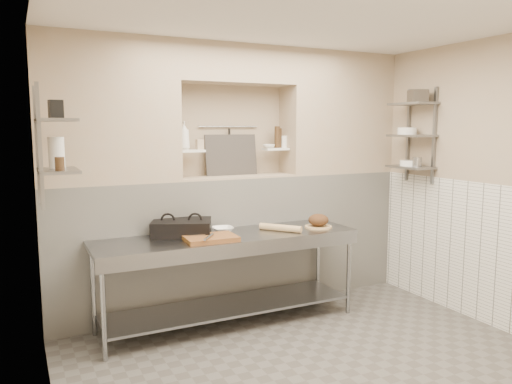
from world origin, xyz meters
TOP-DOWN VIEW (x-y plane):
  - floor at (0.00, 0.00)m, footprint 4.00×3.90m
  - ceiling at (0.00, 0.00)m, footprint 4.00×3.90m
  - wall_left at (-2.05, 0.00)m, footprint 0.10×3.90m
  - wall_right at (2.05, 0.00)m, footprint 0.10×3.90m
  - wall_back at (0.00, 2.00)m, footprint 4.00×0.10m
  - backwall_lower at (0.00, 1.75)m, footprint 4.00×0.40m
  - alcove_sill at (0.00, 1.75)m, footprint 1.30×0.40m
  - backwall_pillar_left at (-1.33, 1.75)m, footprint 1.35×0.40m
  - backwall_pillar_right at (1.33, 1.75)m, footprint 1.35×0.40m
  - backwall_header at (0.00, 1.75)m, footprint 1.30×0.40m
  - wainscot_left at (-1.99, 0.00)m, footprint 0.02×3.90m
  - wainscot_right at (1.99, 0.00)m, footprint 0.02×3.90m
  - alcove_shelf_left at (-0.50, 1.75)m, footprint 0.28×0.16m
  - alcove_shelf_right at (0.50, 1.75)m, footprint 0.28×0.16m
  - utensil_rail at (0.00, 1.92)m, footprint 0.70×0.02m
  - hanging_steel at (0.00, 1.90)m, footprint 0.02×0.02m
  - splash_panel at (0.00, 1.85)m, footprint 0.60×0.08m
  - shelf_rail_left_a at (-1.98, 1.25)m, footprint 0.03×0.03m
  - shelf_rail_left_b at (-1.98, 0.85)m, footprint 0.03×0.03m
  - wall_shelf_left_lower at (-1.84, 1.05)m, footprint 0.30×0.50m
  - wall_shelf_left_upper at (-1.84, 1.05)m, footprint 0.30×0.50m
  - shelf_rail_right_a at (1.98, 1.25)m, footprint 0.03×0.03m
  - shelf_rail_right_b at (1.98, 0.85)m, footprint 0.03×0.03m
  - wall_shelf_right_lower at (1.84, 1.05)m, footprint 0.30×0.50m
  - wall_shelf_right_mid at (1.84, 1.05)m, footprint 0.30×0.50m
  - wall_shelf_right_upper at (1.84, 1.05)m, footprint 0.30×0.50m
  - prep_table at (-0.32, 1.18)m, footprint 2.60×0.70m
  - panini_press at (-0.73, 1.39)m, footprint 0.67×0.59m
  - cutting_board at (-0.55, 1.06)m, footprint 0.49×0.36m
  - knife_blade at (-0.62, 1.13)m, footprint 0.24×0.08m
  - tongs at (-0.60, 0.97)m, footprint 0.17×0.21m
  - mixing_bowl at (-0.31, 1.36)m, footprint 0.23×0.23m
  - rolling_pin at (0.23, 1.14)m, footprint 0.33×0.39m
  - bread_board at (0.68, 1.13)m, footprint 0.28×0.28m
  - bread_loaf at (0.68, 1.13)m, footprint 0.21×0.21m
  - bottle_soap at (-0.58, 1.71)m, footprint 0.15×0.15m
  - jar_alcove at (-0.39, 1.76)m, footprint 0.07×0.07m
  - bowl_alcove at (0.40, 1.72)m, footprint 0.15×0.15m
  - condiment_a at (0.56, 1.78)m, footprint 0.06×0.06m
  - condiment_b at (0.52, 1.75)m, footprint 0.06×0.06m
  - condiment_c at (0.63, 1.79)m, footprint 0.08×0.08m
  - jug_left at (-1.84, 1.16)m, footprint 0.13×0.13m
  - jar_left at (-1.84, 0.89)m, footprint 0.07×0.07m
  - box_left_upper at (-1.84, 1.00)m, footprint 0.11×0.11m
  - bowl_right at (1.84, 1.07)m, footprint 0.21×0.21m
  - canister_right at (1.84, 0.95)m, footprint 0.10×0.10m
  - bowl_right_mid at (1.84, 1.12)m, footprint 0.21×0.21m
  - basket_right at (1.84, 0.98)m, footprint 0.24×0.26m

SIDE VIEW (x-z plane):
  - floor at x=0.00m, z-range -0.10..0.00m
  - prep_table at x=-0.32m, z-range 0.19..1.09m
  - backwall_lower at x=0.00m, z-range 0.00..1.40m
  - wainscot_left at x=-1.99m, z-range 0.00..1.40m
  - wainscot_right at x=1.99m, z-range 0.00..1.40m
  - bread_board at x=0.68m, z-range 0.90..0.92m
  - cutting_board at x=-0.55m, z-range 0.90..0.94m
  - mixing_bowl at x=-0.31m, z-range 0.90..0.95m
  - rolling_pin at x=0.23m, z-range 0.90..0.97m
  - knife_blade at x=-0.62m, z-range 0.95..0.95m
  - tongs at x=-0.60m, z-range 0.95..0.97m
  - panini_press at x=-0.73m, z-range 0.90..1.05m
  - bread_loaf at x=0.68m, z-range 0.92..1.04m
  - wall_left at x=-2.05m, z-range 0.00..2.80m
  - wall_right at x=2.05m, z-range 0.00..2.80m
  - wall_back at x=0.00m, z-range 0.00..2.80m
  - alcove_sill at x=0.00m, z-range 1.40..1.42m
  - wall_shelf_right_lower at x=1.84m, z-range 1.49..1.51m
  - bowl_right at x=1.84m, z-range 1.51..1.57m
  - canister_right at x=1.84m, z-range 1.51..1.62m
  - wall_shelf_left_lower at x=-1.84m, z-range 1.59..1.61m
  - splash_panel at x=0.00m, z-range 1.42..1.86m
  - jar_left at x=-1.84m, z-range 1.61..1.72m
  - alcove_shelf_left at x=-0.50m, z-range 1.69..1.71m
  - alcove_shelf_right at x=0.50m, z-range 1.69..1.71m
  - bowl_alcove at x=0.40m, z-range 1.71..1.76m
  - jug_left at x=-1.84m, z-range 1.61..1.87m
  - jar_alcove at x=-0.39m, z-range 1.71..1.82m
  - condiment_c at x=0.63m, z-range 1.71..1.85m
  - hanging_steel at x=0.00m, z-range 1.63..1.93m
  - shelf_rail_left_a at x=-1.98m, z-range 1.33..2.27m
  - shelf_rail_left_b at x=-1.98m, z-range 1.33..2.27m
  - condiment_a at x=0.56m, z-range 1.71..1.93m
  - condiment_b at x=0.52m, z-range 1.71..1.95m
  - shelf_rail_right_a at x=1.98m, z-range 1.33..2.38m
  - shelf_rail_right_b at x=1.98m, z-range 1.33..2.38m
  - wall_shelf_right_mid at x=1.84m, z-range 1.84..1.86m
  - bottle_soap at x=-0.58m, z-range 1.71..2.00m
  - bowl_right_mid at x=1.84m, z-range 1.86..1.94m
  - utensil_rail at x=0.00m, z-range 1.94..1.96m
  - wall_shelf_left_upper at x=-1.84m, z-range 1.99..2.01m
  - box_left_upper at x=-1.84m, z-range 2.01..2.15m
  - backwall_pillar_left at x=-1.33m, z-range 1.40..2.80m
  - backwall_pillar_right at x=1.33m, z-range 1.40..2.80m
  - wall_shelf_right_upper at x=1.84m, z-range 2.19..2.21m
  - basket_right at x=1.84m, z-range 2.21..2.35m
  - backwall_header at x=0.00m, z-range 2.40..2.80m
  - ceiling at x=0.00m, z-range 2.80..2.90m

